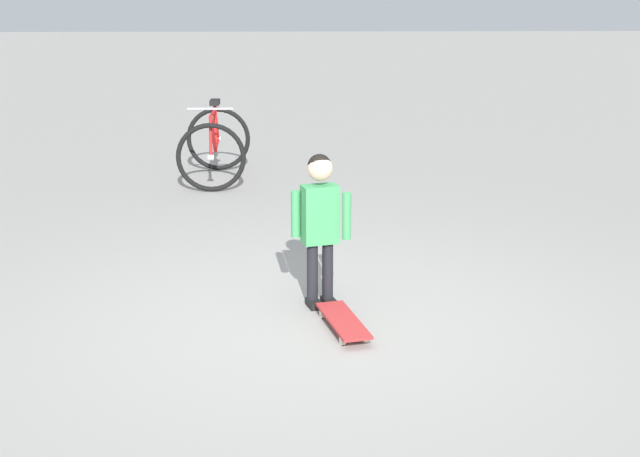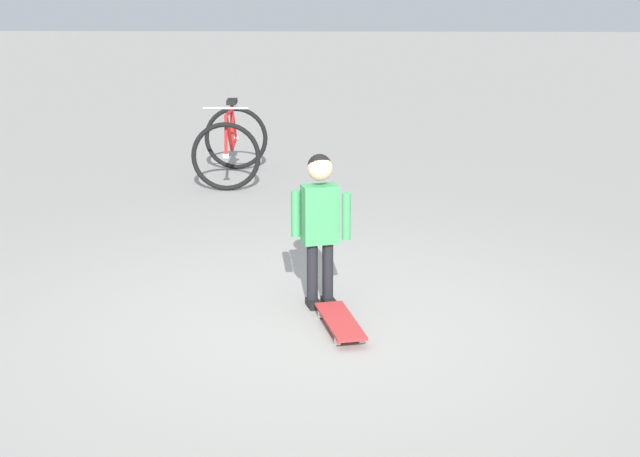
{
  "view_description": "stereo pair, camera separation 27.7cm",
  "coord_description": "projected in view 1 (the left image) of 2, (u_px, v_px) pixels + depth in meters",
  "views": [
    {
      "loc": [
        5.79,
        -0.06,
        2.33
      ],
      "look_at": [
        -0.4,
        0.07,
        0.55
      ],
      "focal_mm": 53.48,
      "sensor_mm": 36.0,
      "label": 1
    },
    {
      "loc": [
        5.79,
        0.21,
        2.33
      ],
      "look_at": [
        -0.4,
        0.07,
        0.55
      ],
      "focal_mm": 53.48,
      "sensor_mm": 36.0,
      "label": 2
    }
  ],
  "objects": [
    {
      "name": "child_person",
      "position": [
        320.0,
        213.0,
        6.41
      ],
      "size": [
        0.23,
        0.4,
        1.06
      ],
      "color": "black",
      "rests_on": "ground"
    },
    {
      "name": "skateboard",
      "position": [
        343.0,
        321.0,
        6.13
      ],
      "size": [
        0.7,
        0.35,
        0.07
      ],
      "color": "#B22D2D",
      "rests_on": "ground"
    },
    {
      "name": "bicycle_near",
      "position": [
        215.0,
        145.0,
        10.13
      ],
      "size": [
        1.08,
        0.72,
        0.85
      ],
      "color": "black",
      "rests_on": "ground"
    },
    {
      "name": "ground_plane",
      "position": [
        311.0,
        326.0,
        6.21
      ],
      "size": [
        50.0,
        50.0,
        0.0
      ],
      "primitive_type": "plane",
      "color": "gray"
    }
  ]
}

